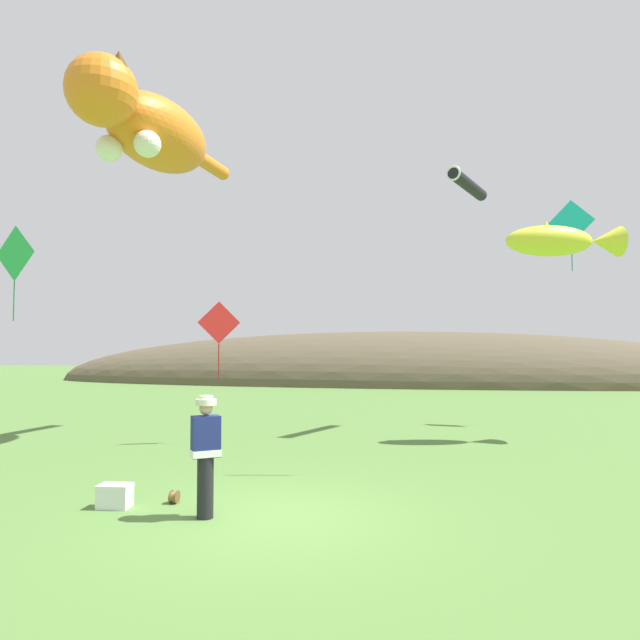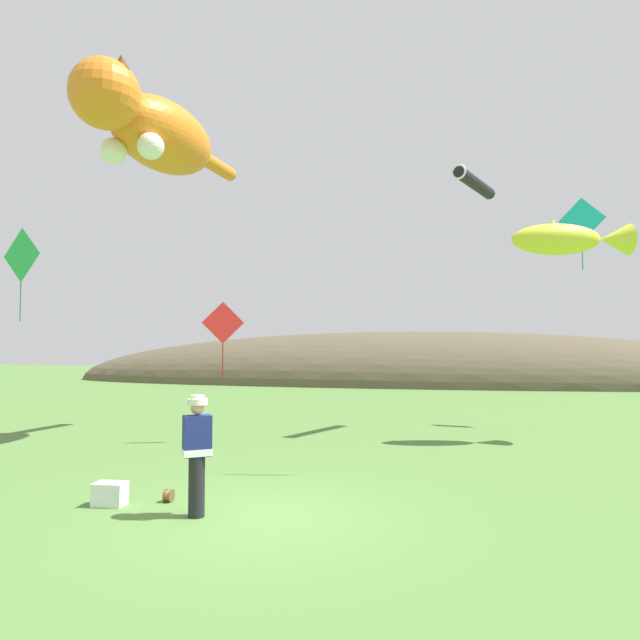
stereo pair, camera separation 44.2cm
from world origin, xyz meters
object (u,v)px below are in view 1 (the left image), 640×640
at_px(kite_diamond_teal, 571,222).
at_px(kite_diamond_red, 219,323).
at_px(kite_giant_cat, 148,128).
at_px(kite_fish_windsock, 562,241).
at_px(festival_attendant, 206,452).
at_px(kite_spool, 174,497).
at_px(picnic_cooler, 115,496).
at_px(kite_diamond_green, 15,254).
at_px(kite_tube_streamer, 468,185).

xyz_separation_m(kite_diamond_teal, kite_diamond_red, (-9.92, -5.40, -3.42)).
xyz_separation_m(kite_giant_cat, kite_fish_windsock, (10.45, 2.90, -2.70)).
distance_m(festival_attendant, kite_diamond_teal, 14.95).
distance_m(kite_spool, kite_diamond_teal, 15.24).
bearing_deg(picnic_cooler, kite_spool, 26.82).
height_order(picnic_cooler, kite_diamond_green, kite_diamond_green).
xyz_separation_m(kite_fish_windsock, kite_tube_streamer, (-2.30, 1.54, 2.07)).
height_order(kite_fish_windsock, kite_diamond_red, kite_fish_windsock).
distance_m(kite_fish_windsock, kite_diamond_red, 9.34).
distance_m(kite_tube_streamer, kite_diamond_teal, 3.96).
height_order(festival_attendant, kite_giant_cat, kite_giant_cat).
relative_size(festival_attendant, kite_diamond_teal, 0.77).
height_order(picnic_cooler, kite_diamond_red, kite_diamond_red).
height_order(festival_attendant, kite_tube_streamer, kite_tube_streamer).
bearing_deg(kite_giant_cat, kite_fish_windsock, 15.51).
xyz_separation_m(kite_spool, kite_diamond_green, (-5.14, 2.65, 4.48)).
relative_size(picnic_cooler, kite_diamond_green, 0.24).
relative_size(kite_spool, kite_giant_cat, 0.03).
bearing_deg(kite_fish_windsock, kite_diamond_teal, 72.84).
height_order(kite_spool, picnic_cooler, picnic_cooler).
distance_m(kite_diamond_teal, kite_diamond_red, 11.80).
relative_size(festival_attendant, kite_spool, 8.68).
relative_size(kite_giant_cat, kite_diamond_red, 3.43).
xyz_separation_m(kite_tube_streamer, kite_diamond_green, (-10.36, -6.29, -2.81)).
bearing_deg(kite_giant_cat, kite_diamond_red, 30.69).
height_order(kite_spool, kite_fish_windsock, kite_fish_windsock).
relative_size(kite_spool, kite_tube_streamer, 0.07).
height_order(festival_attendant, kite_diamond_red, kite_diamond_red).
relative_size(picnic_cooler, kite_diamond_teal, 0.22).
bearing_deg(kite_diamond_teal, kite_spool, -128.38).
bearing_deg(kite_diamond_red, festival_attendant, -70.74).
relative_size(festival_attendant, kite_diamond_red, 0.89).
height_order(kite_giant_cat, kite_diamond_red, kite_giant_cat).
distance_m(picnic_cooler, kite_giant_cat, 9.49).
relative_size(kite_giant_cat, kite_diamond_green, 3.19).
xyz_separation_m(festival_attendant, kite_spool, (-0.78, 0.65, -0.85)).
distance_m(kite_spool, picnic_cooler, 0.90).
bearing_deg(kite_giant_cat, festival_attendant, -54.19).
bearing_deg(kite_giant_cat, kite_tube_streamer, 28.56).
distance_m(picnic_cooler, kite_diamond_green, 6.89).
xyz_separation_m(kite_spool, kite_diamond_red, (-1.34, 5.44, 3.00)).
xyz_separation_m(festival_attendant, kite_tube_streamer, (4.44, 9.58, 6.43)).
height_order(kite_giant_cat, kite_fish_windsock, kite_giant_cat).
relative_size(kite_giant_cat, kite_tube_streamer, 2.48).
height_order(kite_spool, kite_giant_cat, kite_giant_cat).
bearing_deg(kite_diamond_green, picnic_cooler, -35.09).
xyz_separation_m(kite_spool, picnic_cooler, (-0.80, -0.40, 0.08)).
relative_size(kite_spool, picnic_cooler, 0.39).
relative_size(kite_spool, kite_fish_windsock, 0.06).
bearing_deg(kite_fish_windsock, festival_attendant, -129.95).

